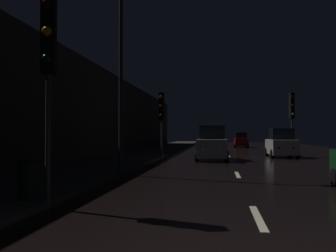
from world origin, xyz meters
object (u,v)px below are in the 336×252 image
(traffic_light_far_left, at_px, (162,111))
(car_approaching_headlights, at_px, (212,144))
(traffic_light_near_left, at_px, (48,51))
(car_distant_taillights, at_px, (241,141))
(car_parked_right_far, at_px, (281,144))
(streetlamp_overhead, at_px, (131,48))
(trash_bin_curbside, at_px, (29,180))
(traffic_light_far_right, at_px, (292,111))

(traffic_light_far_left, bearing_deg, car_approaching_headlights, 91.70)
(traffic_light_near_left, relative_size, car_distant_taillights, 1.36)
(traffic_light_far_left, xyz_separation_m, car_distant_taillights, (6.62, 20.35, -2.41))
(traffic_light_far_left, relative_size, car_approaching_headlights, 1.02)
(traffic_light_near_left, relative_size, traffic_light_far_left, 1.11)
(traffic_light_far_left, relative_size, car_parked_right_far, 1.09)
(streetlamp_overhead, relative_size, car_approaching_headlights, 1.83)
(car_distant_taillights, bearing_deg, traffic_light_far_left, 161.97)
(streetlamp_overhead, height_order, trash_bin_curbside, streetlamp_overhead)
(car_approaching_headlights, height_order, car_distant_taillights, car_approaching_headlights)
(traffic_light_far_right, distance_m, car_distant_taillights, 17.47)
(streetlamp_overhead, distance_m, car_parked_right_far, 15.60)
(traffic_light_far_left, height_order, car_distant_taillights, traffic_light_far_left)
(traffic_light_near_left, height_order, car_distant_taillights, traffic_light_near_left)
(traffic_light_far_right, xyz_separation_m, traffic_light_far_left, (-9.23, -3.27, -0.17))
(streetlamp_overhead, relative_size, car_distant_taillights, 2.20)
(streetlamp_overhead, distance_m, trash_bin_curbside, 7.76)
(traffic_light_near_left, bearing_deg, trash_bin_curbside, -129.85)
(traffic_light_far_right, bearing_deg, car_parked_right_far, -97.17)
(traffic_light_far_left, bearing_deg, traffic_light_far_right, 118.12)
(traffic_light_far_right, distance_m, streetlamp_overhead, 15.63)
(traffic_light_far_right, relative_size, car_distant_taillights, 1.28)
(car_approaching_headlights, bearing_deg, traffic_light_near_left, -12.93)
(streetlamp_overhead, xyz_separation_m, car_approaching_headlights, (3.21, 8.96, -4.28))
(traffic_light_near_left, xyz_separation_m, car_approaching_headlights, (3.53, 15.38, -2.64))
(traffic_light_near_left, xyz_separation_m, car_distant_taillights, (6.72, 36.15, -2.81))
(traffic_light_near_left, bearing_deg, car_approaching_headlights, 153.29)
(traffic_light_far_right, distance_m, car_approaching_headlights, 7.27)
(traffic_light_far_right, height_order, trash_bin_curbside, traffic_light_far_right)
(car_parked_right_far, bearing_deg, car_approaching_headlights, 125.79)
(trash_bin_curbside, xyz_separation_m, car_distant_taillights, (7.33, 35.85, 0.23))
(traffic_light_near_left, distance_m, car_approaching_headlights, 16.00)
(traffic_light_near_left, height_order, traffic_light_far_right, traffic_light_near_left)
(car_distant_taillights, bearing_deg, car_approaching_headlights, 171.28)
(traffic_light_far_right, height_order, car_approaching_headlights, traffic_light_far_right)
(car_approaching_headlights, distance_m, car_distant_taillights, 21.01)
(traffic_light_far_left, bearing_deg, traffic_light_near_left, 8.27)
(car_distant_taillights, bearing_deg, trash_bin_curbside, 168.44)
(trash_bin_curbside, relative_size, car_parked_right_far, 0.22)
(trash_bin_curbside, relative_size, car_approaching_headlights, 0.21)
(car_approaching_headlights, bearing_deg, car_parked_right_far, 125.79)
(traffic_light_far_left, height_order, trash_bin_curbside, traffic_light_far_left)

